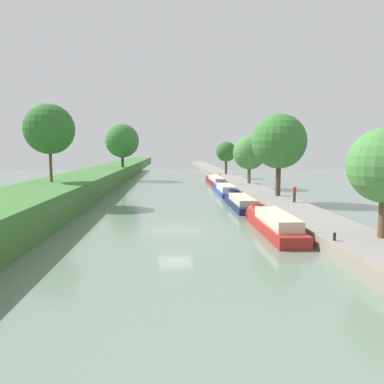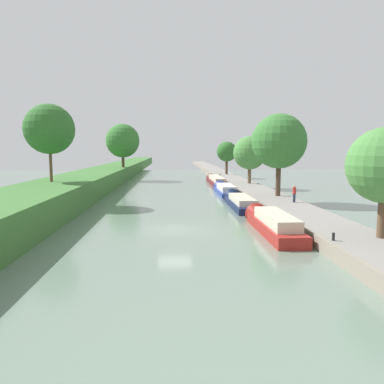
# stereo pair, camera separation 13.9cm
# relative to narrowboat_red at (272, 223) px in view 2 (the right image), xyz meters

# --- Properties ---
(ground_plane) EXTENTS (160.00, 160.00, 0.00)m
(ground_plane) POSITION_rel_narrowboat_red_xyz_m (-7.05, 0.98, -0.62)
(ground_plane) COLOR slate
(left_grassy_bank) EXTENTS (7.07, 260.00, 2.53)m
(left_grassy_bank) POSITION_rel_narrowboat_red_xyz_m (-19.19, 0.98, 0.65)
(left_grassy_bank) COLOR #3D7033
(left_grassy_bank) RESTS_ON ground_plane
(right_towpath) EXTENTS (4.18, 260.00, 0.83)m
(right_towpath) POSITION_rel_narrowboat_red_xyz_m (3.65, 0.98, -0.20)
(right_towpath) COLOR gray
(right_towpath) RESTS_ON ground_plane
(stone_quay) EXTENTS (0.25, 260.00, 0.88)m
(stone_quay) POSITION_rel_narrowboat_red_xyz_m (1.44, 0.98, -0.18)
(stone_quay) COLOR gray
(stone_quay) RESTS_ON ground_plane
(narrowboat_red) EXTENTS (2.02, 10.52, 2.09)m
(narrowboat_red) POSITION_rel_narrowboat_red_xyz_m (0.00, 0.00, 0.00)
(narrowboat_red) COLOR maroon
(narrowboat_red) RESTS_ON ground_plane
(narrowboat_navy) EXTENTS (2.14, 10.70, 2.03)m
(narrowboat_navy) POSITION_rel_narrowboat_red_xyz_m (-0.20, 12.12, -0.13)
(narrowboat_navy) COLOR #141E42
(narrowboat_navy) RESTS_ON ground_plane
(narrowboat_blue) EXTENTS (2.17, 10.55, 2.06)m
(narrowboat_blue) POSITION_rel_narrowboat_red_xyz_m (-0.12, 23.99, -0.13)
(narrowboat_blue) COLOR #283D93
(narrowboat_blue) RESTS_ON ground_plane
(narrowboat_maroon) EXTENTS (1.93, 16.86, 1.98)m
(narrowboat_maroon) POSITION_rel_narrowboat_red_xyz_m (0.18, 37.08, -0.03)
(narrowboat_maroon) COLOR maroon
(narrowboat_maroon) RESTS_ON ground_plane
(tree_rightbank_midnear) EXTENTS (5.95, 5.95, 8.96)m
(tree_rightbank_midnear) POSITION_rel_narrowboat_red_xyz_m (4.40, 14.12, 6.17)
(tree_rightbank_midnear) COLOR #4C3828
(tree_rightbank_midnear) RESTS_ON right_towpath
(tree_rightbank_midfar) EXTENTS (4.97, 4.97, 7.06)m
(tree_rightbank_midfar) POSITION_rel_narrowboat_red_xyz_m (4.38, 29.56, 4.76)
(tree_rightbank_midfar) COLOR brown
(tree_rightbank_midfar) RESTS_ON right_towpath
(tree_rightbank_far) EXTENTS (4.11, 4.11, 6.66)m
(tree_rightbank_far) POSITION_rel_narrowboat_red_xyz_m (3.92, 50.49, 4.78)
(tree_rightbank_far) COLOR #4C3828
(tree_rightbank_far) RESTS_ON right_towpath
(tree_leftbank_downstream) EXTENTS (6.29, 6.29, 8.12)m
(tree_leftbank_downstream) POSITION_rel_narrowboat_red_xyz_m (-16.49, 45.36, 6.87)
(tree_leftbank_downstream) COLOR #4C3828
(tree_leftbank_downstream) RESTS_ON left_grassy_bank
(tree_leftbank_upstream) EXTENTS (5.20, 5.20, 8.09)m
(tree_leftbank_upstream) POSITION_rel_narrowboat_red_xyz_m (-19.93, 13.67, 7.39)
(tree_leftbank_upstream) COLOR brown
(tree_leftbank_upstream) RESTS_ON left_grassy_bank
(person_walking) EXTENTS (0.34, 0.34, 1.66)m
(person_walking) POSITION_rel_narrowboat_red_xyz_m (4.59, 9.07, 1.08)
(person_walking) COLOR #282D42
(person_walking) RESTS_ON right_towpath
(mooring_bollard_near) EXTENTS (0.16, 0.16, 0.45)m
(mooring_bollard_near) POSITION_rel_narrowboat_red_xyz_m (1.86, -6.26, 0.44)
(mooring_bollard_near) COLOR black
(mooring_bollard_near) RESTS_ON right_towpath
(mooring_bollard_far) EXTENTS (0.16, 0.16, 0.45)m
(mooring_bollard_far) POSITION_rel_narrowboat_red_xyz_m (1.86, 44.90, 0.44)
(mooring_bollard_far) COLOR black
(mooring_bollard_far) RESTS_ON right_towpath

